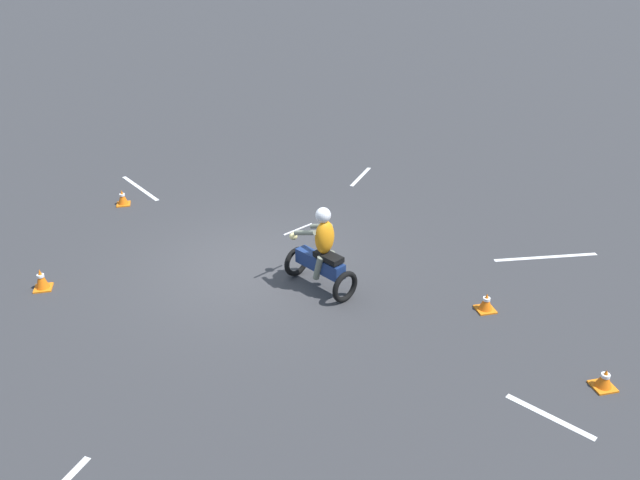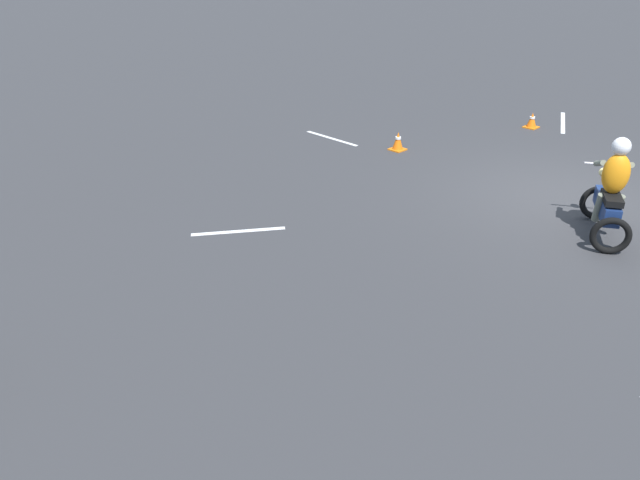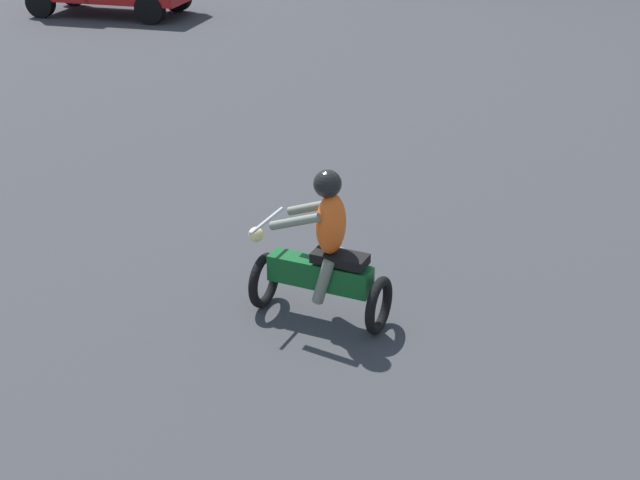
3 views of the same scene
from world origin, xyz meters
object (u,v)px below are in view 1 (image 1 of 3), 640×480
(traffic_cone_near_left, at_px, (123,198))
(traffic_cone_near_right, at_px, (41,279))
(traffic_cone_mid_left, at_px, (486,302))
(motorcycle_rider_foreground, at_px, (321,254))
(traffic_cone_mid_center, at_px, (605,379))

(traffic_cone_near_left, relative_size, traffic_cone_near_right, 0.92)
(traffic_cone_near_right, bearing_deg, traffic_cone_mid_left, 162.06)
(motorcycle_rider_foreground, bearing_deg, traffic_cone_near_left, 97.29)
(motorcycle_rider_foreground, xyz_separation_m, traffic_cone_mid_left, (-2.66, 1.37, -0.56))
(traffic_cone_mid_center, bearing_deg, traffic_cone_near_left, -49.68)
(traffic_cone_near_right, bearing_deg, traffic_cone_near_left, -108.58)
(motorcycle_rider_foreground, relative_size, traffic_cone_near_left, 4.37)
(motorcycle_rider_foreground, height_order, traffic_cone_near_right, motorcycle_rider_foreground)
(traffic_cone_mid_left, bearing_deg, traffic_cone_near_left, -43.94)
(traffic_cone_mid_center, bearing_deg, motorcycle_rider_foreground, -46.90)
(motorcycle_rider_foreground, distance_m, traffic_cone_near_right, 5.23)
(traffic_cone_mid_center, xyz_separation_m, traffic_cone_mid_left, (0.76, -2.28, 0.01))
(motorcycle_rider_foreground, xyz_separation_m, traffic_cone_near_left, (3.82, -4.87, -0.54))
(motorcycle_rider_foreground, distance_m, traffic_cone_near_left, 6.22)
(traffic_cone_mid_left, bearing_deg, traffic_cone_near_right, -17.94)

